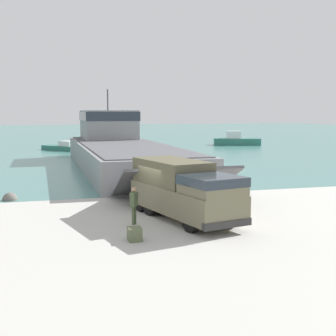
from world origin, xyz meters
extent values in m
plane|color=#B7B5AD|center=(0.00, 0.00, 0.00)|extent=(240.00, 240.00, 0.00)
cube|color=#477F7A|center=(0.00, 95.83, 0.00)|extent=(240.00, 180.00, 0.01)
cube|color=gray|center=(1.72, 20.75, 1.12)|extent=(8.36, 30.05, 2.23)
cube|color=#56565B|center=(1.72, 20.75, 2.27)|extent=(7.70, 28.85, 0.08)
cube|color=gray|center=(1.81, 31.04, 3.86)|extent=(5.74, 8.44, 3.27)
cube|color=#28333D|center=(1.81, 31.04, 4.86)|extent=(5.91, 8.53, 0.98)
cylinder|color=#3F3F42|center=(1.81, 31.04, 6.70)|extent=(0.16, 0.16, 2.40)
cube|color=#56565B|center=(1.57, 3.48, 1.21)|extent=(6.93, 4.69, 2.18)
cube|color=#6B664C|center=(0.68, -1.22, 1.01)|extent=(4.00, 7.66, 1.26)
cube|color=#6B664C|center=(1.23, -3.57, 2.05)|extent=(2.77, 2.93, 0.83)
cube|color=#28333D|center=(1.23, -3.57, 2.26)|extent=(2.84, 2.98, 0.42)
cube|color=brown|center=(0.39, -0.01, 2.25)|extent=(3.30, 5.03, 1.23)
cube|color=#2D2D2D|center=(1.49, -4.70, 0.53)|extent=(2.44, 0.79, 0.32)
cylinder|color=black|center=(2.18, -3.19, 0.58)|extent=(0.58, 1.20, 1.16)
cylinder|color=black|center=(0.21, -3.65, 0.58)|extent=(0.58, 1.20, 1.16)
cylinder|color=black|center=(1.27, 0.69, 0.58)|extent=(0.58, 1.20, 1.16)
cylinder|color=black|center=(-0.70, 0.22, 0.58)|extent=(0.58, 1.20, 1.16)
cylinder|color=black|center=(1.02, 1.76, 0.58)|extent=(0.58, 1.20, 1.16)
cylinder|color=black|center=(-0.95, 1.29, 0.58)|extent=(0.58, 1.20, 1.16)
cylinder|color=#475638|center=(-1.86, -1.45, 0.43)|extent=(0.14, 0.14, 0.87)
cylinder|color=#475638|center=(-1.97, -1.60, 0.43)|extent=(0.14, 0.14, 0.87)
cube|color=#475638|center=(-1.91, -1.53, 1.21)|extent=(0.46, 0.50, 0.68)
sphere|color=tan|center=(-1.91, -1.53, 1.67)|extent=(0.23, 0.23, 0.23)
cube|color=#2D7060|center=(25.25, 47.25, 0.54)|extent=(7.88, 4.83, 1.09)
cube|color=silver|center=(24.72, 47.43, 1.69)|extent=(2.69, 2.42, 1.20)
cube|color=#2D7060|center=(-2.32, 43.92, 0.32)|extent=(6.47, 7.19, 0.64)
cube|color=silver|center=(-1.97, 43.49, 0.98)|extent=(2.65, 2.74, 0.70)
cube|color=#566042|center=(-2.46, -4.31, 0.28)|extent=(0.57, 0.68, 0.55)
sphere|color=#66605B|center=(7.14, 6.60, 0.00)|extent=(0.60, 0.60, 0.60)
sphere|color=#66605B|center=(-7.88, 6.59, 0.00)|extent=(0.92, 0.92, 0.92)
camera|label=1|loc=(-6.27, -22.79, 5.26)|focal=50.00mm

